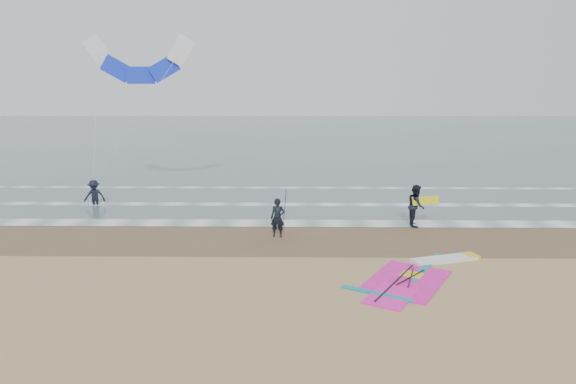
{
  "coord_description": "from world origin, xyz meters",
  "views": [
    {
      "loc": [
        0.26,
        -14.87,
        6.43
      ],
      "look_at": [
        -0.03,
        5.0,
        2.2
      ],
      "focal_mm": 32.0,
      "sensor_mm": 36.0,
      "label": 1
    }
  ],
  "objects_px": {
    "windsurf_rig": "(419,275)",
    "surf_kite": "(140,63)",
    "person_walking": "(416,205)",
    "person_wading": "(94,190)",
    "person_standing": "(278,218)"
  },
  "relations": [
    {
      "from": "windsurf_rig",
      "to": "surf_kite",
      "type": "bearing_deg",
      "value": 135.1
    },
    {
      "from": "person_standing",
      "to": "surf_kite",
      "type": "relative_size",
      "value": 0.21
    },
    {
      "from": "person_walking",
      "to": "person_wading",
      "type": "distance_m",
      "value": 16.67
    },
    {
      "from": "windsurf_rig",
      "to": "person_wading",
      "type": "bearing_deg",
      "value": 146.2
    },
    {
      "from": "windsurf_rig",
      "to": "person_walking",
      "type": "distance_m",
      "value": 6.47
    },
    {
      "from": "windsurf_rig",
      "to": "person_walking",
      "type": "relative_size",
      "value": 2.84
    },
    {
      "from": "surf_kite",
      "to": "windsurf_rig",
      "type": "bearing_deg",
      "value": -44.9
    },
    {
      "from": "person_standing",
      "to": "surf_kite",
      "type": "distance_m",
      "value": 13.41
    },
    {
      "from": "person_walking",
      "to": "person_standing",
      "type": "bearing_deg",
      "value": 113.1
    },
    {
      "from": "person_walking",
      "to": "person_wading",
      "type": "xyz_separation_m",
      "value": [
        -16.25,
        3.73,
        -0.09
      ]
    },
    {
      "from": "person_standing",
      "to": "person_wading",
      "type": "distance_m",
      "value": 11.42
    },
    {
      "from": "person_wading",
      "to": "surf_kite",
      "type": "relative_size",
      "value": 0.22
    },
    {
      "from": "windsurf_rig",
      "to": "person_standing",
      "type": "bearing_deg",
      "value": 138.11
    },
    {
      "from": "windsurf_rig",
      "to": "person_wading",
      "type": "xyz_separation_m",
      "value": [
        -14.94,
        10.0,
        0.83
      ]
    },
    {
      "from": "person_standing",
      "to": "surf_kite",
      "type": "bearing_deg",
      "value": 143.45
    }
  ]
}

